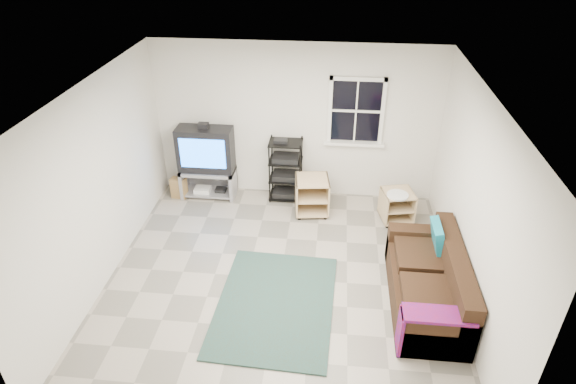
# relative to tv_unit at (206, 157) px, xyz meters

# --- Properties ---
(room) EXTENTS (4.60, 4.62, 4.60)m
(room) POSITION_rel_tv_unit_xyz_m (2.42, 0.22, 0.74)
(room) COLOR gray
(room) RESTS_ON ground
(tv_unit) EXTENTS (0.91, 0.46, 1.34)m
(tv_unit) POSITION_rel_tv_unit_xyz_m (0.00, 0.00, 0.00)
(tv_unit) COLOR #929299
(tv_unit) RESTS_ON ground
(av_rack) EXTENTS (0.54, 0.39, 1.08)m
(av_rack) POSITION_rel_tv_unit_xyz_m (1.32, 0.03, -0.26)
(av_rack) COLOR black
(av_rack) RESTS_ON ground
(side_table_left) EXTENTS (0.59, 0.59, 0.62)m
(side_table_left) POSITION_rel_tv_unit_xyz_m (1.79, -0.33, -0.40)
(side_table_left) COLOR tan
(side_table_left) RESTS_ON ground
(side_table_right) EXTENTS (0.56, 0.56, 0.54)m
(side_table_right) POSITION_rel_tv_unit_xyz_m (3.13, -0.45, -0.43)
(side_table_right) COLOR tan
(side_table_right) RESTS_ON ground
(sofa) EXTENTS (0.83, 1.87, 0.86)m
(sofa) POSITION_rel_tv_unit_xyz_m (3.37, -2.31, -0.43)
(sofa) COLOR black
(sofa) RESTS_ON ground
(shag_rug) EXTENTS (1.52, 2.04, 0.02)m
(shag_rug) POSITION_rel_tv_unit_xyz_m (1.47, -2.55, -0.72)
(shag_rug) COLOR #322416
(shag_rug) RESTS_ON ground
(paper_bag) EXTENTS (0.27, 0.20, 0.36)m
(paper_bag) POSITION_rel_tv_unit_xyz_m (-0.49, -0.13, -0.55)
(paper_bag) COLOR olive
(paper_bag) RESTS_ON ground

